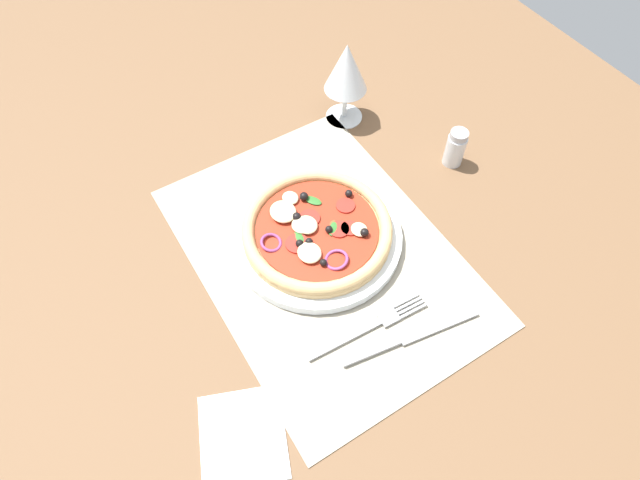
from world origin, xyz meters
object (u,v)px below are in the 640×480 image
(plate, at_px, (317,236))
(pepper_shaker, at_px, (455,148))
(fork, at_px, (374,324))
(wine_glass, at_px, (346,70))
(pizza, at_px, (316,229))
(napkin, at_px, (243,436))
(knife, at_px, (412,334))

(plate, height_order, pepper_shaker, pepper_shaker)
(fork, distance_m, pepper_shaker, 0.33)
(wine_glass, bearing_deg, pizza, -42.00)
(fork, height_order, napkin, fork)
(plate, height_order, fork, plate)
(fork, distance_m, napkin, 0.22)
(plate, bearing_deg, wine_glass, 138.18)
(plate, height_order, pizza, pizza)
(knife, bearing_deg, pepper_shaker, 49.95)
(napkin, height_order, pepper_shaker, pepper_shaker)
(pizza, height_order, napkin, pizza)
(pizza, distance_m, knife, 0.20)
(fork, distance_m, knife, 0.05)
(napkin, distance_m, pepper_shaker, 0.54)
(knife, distance_m, pepper_shaker, 0.33)
(knife, xyz_separation_m, wine_glass, (-0.40, 0.15, 0.09))
(pizza, xyz_separation_m, wine_glass, (-0.20, 0.18, 0.07))
(wine_glass, bearing_deg, knife, -21.12)
(wine_glass, bearing_deg, pepper_shaker, 26.88)
(wine_glass, height_order, pepper_shaker, wine_glass)
(knife, bearing_deg, fork, 141.11)
(napkin, bearing_deg, plate, 130.95)
(fork, xyz_separation_m, wine_glass, (-0.36, 0.19, 0.09))
(pizza, relative_size, pepper_shaker, 3.27)
(pizza, bearing_deg, wine_glass, 138.00)
(plate, xyz_separation_m, pizza, (-0.00, -0.00, 0.02))
(plate, xyz_separation_m, napkin, (0.20, -0.23, -0.01))
(wine_glass, xyz_separation_m, pepper_shaker, (0.18, 0.09, -0.07))
(napkin, bearing_deg, pepper_shaker, 113.14)
(fork, height_order, pepper_shaker, pepper_shaker)
(fork, height_order, wine_glass, wine_glass)
(knife, bearing_deg, plate, 106.32)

